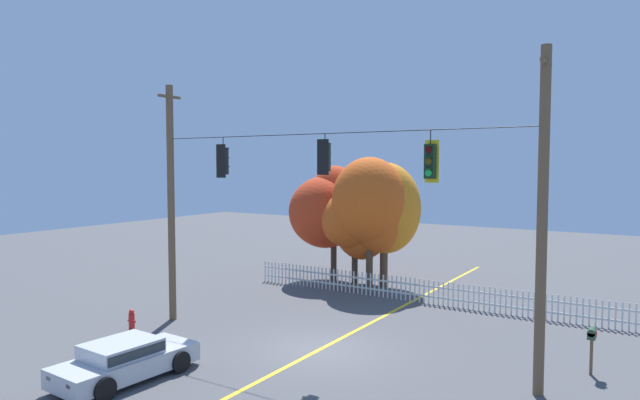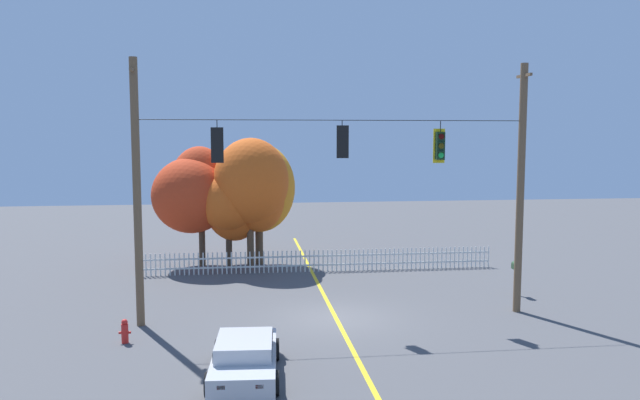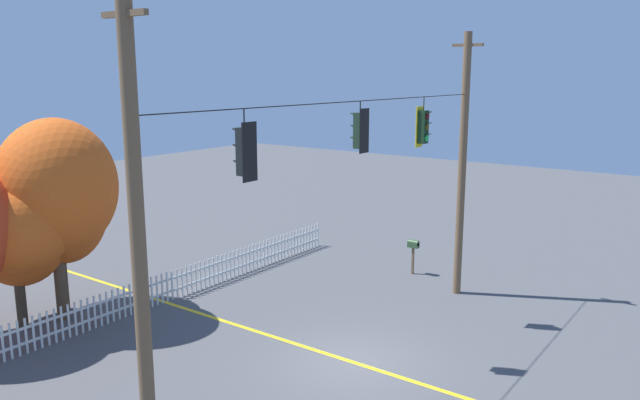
{
  "view_description": "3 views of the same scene",
  "coord_description": "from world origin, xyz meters",
  "px_view_note": "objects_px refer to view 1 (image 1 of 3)",
  "views": [
    {
      "loc": [
        9.82,
        -15.58,
        6.16
      ],
      "look_at": [
        -0.78,
        1.27,
        4.91
      ],
      "focal_mm": 31.61,
      "sensor_mm": 36.0,
      "label": 1
    },
    {
      "loc": [
        -3.33,
        -21.65,
        6.56
      ],
      "look_at": [
        -0.48,
        0.88,
        4.25
      ],
      "focal_mm": 34.56,
      "sensor_mm": 36.0,
      "label": 2
    },
    {
      "loc": [
        -13.48,
        -8.68,
        7.86
      ],
      "look_at": [
        -0.76,
        0.58,
        4.66
      ],
      "focal_mm": 34.91,
      "sensor_mm": 36.0,
      "label": 3
    }
  ],
  "objects_px": {
    "autumn_maple_mid": "(357,219)",
    "autumn_oak_far_east": "(373,205)",
    "traffic_signal_northbound_secondary": "(223,161)",
    "roadside_mailbox": "(592,337)",
    "parked_car": "(125,359)",
    "traffic_signal_eastbound_side": "(325,157)",
    "autumn_maple_far_west": "(386,208)",
    "fire_hydrant": "(132,320)",
    "autumn_maple_near_fence": "(329,209)",
    "traffic_signal_northbound_primary": "(430,161)"
  },
  "relations": [
    {
      "from": "autumn_oak_far_east",
      "to": "autumn_maple_far_west",
      "type": "relative_size",
      "value": 1.04
    },
    {
      "from": "autumn_maple_near_fence",
      "to": "autumn_maple_mid",
      "type": "height_order",
      "value": "autumn_maple_near_fence"
    },
    {
      "from": "traffic_signal_northbound_primary",
      "to": "autumn_maple_far_west",
      "type": "xyz_separation_m",
      "value": [
        -6.26,
        10.18,
        -2.28
      ]
    },
    {
      "from": "autumn_maple_mid",
      "to": "autumn_maple_far_west",
      "type": "bearing_deg",
      "value": 16.19
    },
    {
      "from": "parked_car",
      "to": "autumn_oak_far_east",
      "type": "bearing_deg",
      "value": 87.83
    },
    {
      "from": "traffic_signal_northbound_primary",
      "to": "parked_car",
      "type": "relative_size",
      "value": 0.37
    },
    {
      "from": "traffic_signal_northbound_secondary",
      "to": "autumn_maple_far_west",
      "type": "bearing_deg",
      "value": 80.44
    },
    {
      "from": "traffic_signal_northbound_primary",
      "to": "parked_car",
      "type": "distance_m",
      "value": 10.49
    },
    {
      "from": "fire_hydrant",
      "to": "roadside_mailbox",
      "type": "bearing_deg",
      "value": 15.53
    },
    {
      "from": "traffic_signal_eastbound_side",
      "to": "autumn_maple_mid",
      "type": "xyz_separation_m",
      "value": [
        -4.07,
        9.79,
        -3.05
      ]
    },
    {
      "from": "autumn_oak_far_east",
      "to": "fire_hydrant",
      "type": "xyz_separation_m",
      "value": [
        -4.35,
        -11.16,
        -3.77
      ]
    },
    {
      "from": "traffic_signal_northbound_secondary",
      "to": "autumn_maple_near_fence",
      "type": "bearing_deg",
      "value": 98.95
    },
    {
      "from": "fire_hydrant",
      "to": "roadside_mailbox",
      "type": "height_order",
      "value": "roadside_mailbox"
    },
    {
      "from": "parked_car",
      "to": "roadside_mailbox",
      "type": "relative_size",
      "value": 2.98
    },
    {
      "from": "autumn_maple_far_west",
      "to": "fire_hydrant",
      "type": "distance_m",
      "value": 13.41
    },
    {
      "from": "autumn_maple_near_fence",
      "to": "traffic_signal_eastbound_side",
      "type": "bearing_deg",
      "value": -59.37
    },
    {
      "from": "parked_car",
      "to": "roadside_mailbox",
      "type": "xyz_separation_m",
      "value": [
        11.27,
        7.54,
        0.54
      ]
    },
    {
      "from": "traffic_signal_eastbound_side",
      "to": "autumn_maple_far_west",
      "type": "distance_m",
      "value": 10.82
    },
    {
      "from": "traffic_signal_eastbound_side",
      "to": "traffic_signal_northbound_primary",
      "type": "distance_m",
      "value": 3.6
    },
    {
      "from": "autumn_maple_mid",
      "to": "traffic_signal_northbound_secondary",
      "type": "bearing_deg",
      "value": -91.77
    },
    {
      "from": "autumn_oak_far_east",
      "to": "parked_car",
      "type": "distance_m",
      "value": 14.96
    },
    {
      "from": "autumn_oak_far_east",
      "to": "parked_car",
      "type": "bearing_deg",
      "value": -92.17
    },
    {
      "from": "traffic_signal_eastbound_side",
      "to": "fire_hydrant",
      "type": "height_order",
      "value": "traffic_signal_eastbound_side"
    },
    {
      "from": "autumn_maple_mid",
      "to": "autumn_oak_far_east",
      "type": "distance_m",
      "value": 1.43
    },
    {
      "from": "traffic_signal_northbound_secondary",
      "to": "autumn_maple_far_west",
      "type": "relative_size",
      "value": 0.24
    },
    {
      "from": "autumn_maple_mid",
      "to": "fire_hydrant",
      "type": "distance_m",
      "value": 12.44
    },
    {
      "from": "autumn_maple_near_fence",
      "to": "autumn_oak_far_east",
      "type": "relative_size",
      "value": 0.93
    },
    {
      "from": "autumn_maple_far_west",
      "to": "traffic_signal_northbound_primary",
      "type": "bearing_deg",
      "value": -58.41
    },
    {
      "from": "roadside_mailbox",
      "to": "autumn_maple_mid",
      "type": "bearing_deg",
      "value": 147.8
    },
    {
      "from": "traffic_signal_northbound_secondary",
      "to": "autumn_maple_mid",
      "type": "bearing_deg",
      "value": 88.23
    },
    {
      "from": "parked_car",
      "to": "fire_hydrant",
      "type": "relative_size",
      "value": 5.33
    },
    {
      "from": "parked_car",
      "to": "autumn_maple_near_fence",
      "type": "bearing_deg",
      "value": 99.06
    },
    {
      "from": "autumn_maple_mid",
      "to": "autumn_oak_far_east",
      "type": "bearing_deg",
      "value": -22.95
    },
    {
      "from": "traffic_signal_northbound_primary",
      "to": "autumn_maple_near_fence",
      "type": "distance_m",
      "value": 14.08
    },
    {
      "from": "traffic_signal_eastbound_side",
      "to": "autumn_oak_far_east",
      "type": "xyz_separation_m",
      "value": [
        -2.98,
        9.32,
        -2.26
      ]
    },
    {
      "from": "traffic_signal_northbound_secondary",
      "to": "parked_car",
      "type": "relative_size",
      "value": 0.36
    },
    {
      "from": "autumn_maple_near_fence",
      "to": "fire_hydrant",
      "type": "distance_m",
      "value": 12.47
    },
    {
      "from": "autumn_oak_far_east",
      "to": "roadside_mailbox",
      "type": "height_order",
      "value": "autumn_oak_far_east"
    },
    {
      "from": "traffic_signal_northbound_primary",
      "to": "traffic_signal_eastbound_side",
      "type": "bearing_deg",
      "value": -179.69
    },
    {
      "from": "traffic_signal_eastbound_side",
      "to": "autumn_oak_far_east",
      "type": "height_order",
      "value": "traffic_signal_eastbound_side"
    },
    {
      "from": "traffic_signal_northbound_primary",
      "to": "autumn_maple_far_west",
      "type": "distance_m",
      "value": 12.16
    },
    {
      "from": "autumn_oak_far_east",
      "to": "roadside_mailbox",
      "type": "relative_size",
      "value": 4.68
    },
    {
      "from": "autumn_oak_far_east",
      "to": "parked_car",
      "type": "relative_size",
      "value": 1.57
    },
    {
      "from": "fire_hydrant",
      "to": "traffic_signal_eastbound_side",
      "type": "bearing_deg",
      "value": 14.1
    },
    {
      "from": "traffic_signal_northbound_secondary",
      "to": "autumn_maple_mid",
      "type": "relative_size",
      "value": 0.27
    },
    {
      "from": "traffic_signal_northbound_secondary",
      "to": "roadside_mailbox",
      "type": "distance_m",
      "value": 13.38
    },
    {
      "from": "traffic_signal_eastbound_side",
      "to": "autumn_maple_far_west",
      "type": "bearing_deg",
      "value": 104.6
    },
    {
      "from": "traffic_signal_northbound_secondary",
      "to": "roadside_mailbox",
      "type": "relative_size",
      "value": 1.06
    },
    {
      "from": "traffic_signal_northbound_secondary",
      "to": "autumn_maple_far_west",
      "type": "distance_m",
      "value": 10.6
    },
    {
      "from": "traffic_signal_eastbound_side",
      "to": "roadside_mailbox",
      "type": "relative_size",
      "value": 0.96
    }
  ]
}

